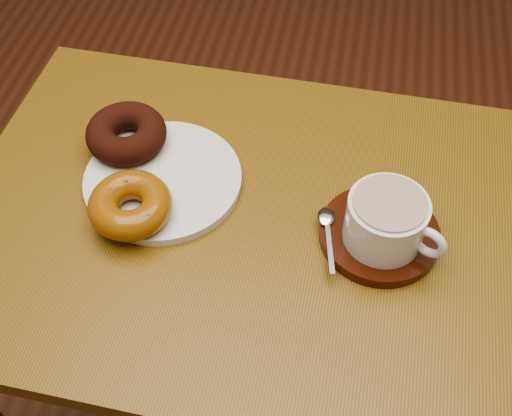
% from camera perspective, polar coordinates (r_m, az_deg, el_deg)
% --- Properties ---
extents(ground, '(6.00, 6.00, 0.00)m').
position_cam_1_polar(ground, '(1.55, -4.28, -12.84)').
color(ground, '#572E1B').
rests_on(ground, ground).
extents(cafe_table, '(0.78, 0.60, 0.72)m').
position_cam_1_polar(cafe_table, '(0.95, -1.19, -4.91)').
color(cafe_table, brown).
rests_on(cafe_table, ground).
extents(donut_plate, '(0.27, 0.27, 0.01)m').
position_cam_1_polar(donut_plate, '(0.90, -8.26, 2.52)').
color(donut_plate, silver).
rests_on(donut_plate, cafe_table).
extents(donut_cinnamon, '(0.12, 0.12, 0.04)m').
position_cam_1_polar(donut_cinnamon, '(0.93, -11.46, 6.53)').
color(donut_cinnamon, black).
rests_on(donut_cinnamon, donut_plate).
extents(donut_caramel, '(0.12, 0.12, 0.04)m').
position_cam_1_polar(donut_caramel, '(0.84, -11.11, 0.27)').
color(donut_caramel, '#8F540F').
rests_on(donut_caramel, donut_plate).
extents(saucer, '(0.17, 0.17, 0.02)m').
position_cam_1_polar(saucer, '(0.84, 10.90, -2.33)').
color(saucer, black).
rests_on(saucer, cafe_table).
extents(coffee_cup, '(0.13, 0.10, 0.07)m').
position_cam_1_polar(coffee_cup, '(0.80, 11.57, -1.10)').
color(coffee_cup, silver).
rests_on(coffee_cup, saucer).
extents(teaspoon, '(0.03, 0.10, 0.01)m').
position_cam_1_polar(teaspoon, '(0.83, 6.32, -1.26)').
color(teaspoon, silver).
rests_on(teaspoon, saucer).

